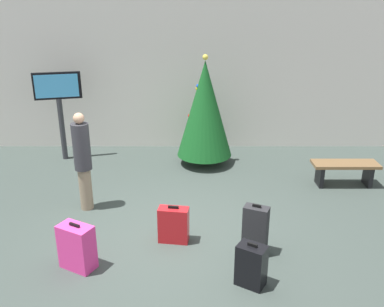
{
  "coord_description": "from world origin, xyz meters",
  "views": [
    {
      "loc": [
        0.34,
        -5.54,
        3.5
      ],
      "look_at": [
        0.32,
        1.38,
        0.9
      ],
      "focal_mm": 38.75,
      "sensor_mm": 36.0,
      "label": 1
    }
  ],
  "objects": [
    {
      "name": "ground_plane",
      "position": [
        0.0,
        0.0,
        0.0
      ],
      "size": [
        16.0,
        16.0,
        0.0
      ],
      "primitive_type": "plane",
      "color": "#38423D"
    },
    {
      "name": "waiting_bench",
      "position": [
        3.35,
        1.98,
        0.35
      ],
      "size": [
        1.28,
        0.44,
        0.48
      ],
      "color": "brown",
      "rests_on": "ground_plane"
    },
    {
      "name": "suitcase_0",
      "position": [
        -1.23,
        -0.71,
        0.32
      ],
      "size": [
        0.55,
        0.46,
        0.68
      ],
      "color": "#E5388C",
      "rests_on": "ground_plane"
    },
    {
      "name": "flight_info_kiosk",
      "position": [
        -2.6,
        3.44,
        1.43
      ],
      "size": [
        1.01,
        0.33,
        2.0
      ],
      "color": "#333338",
      "rests_on": "ground_plane"
    },
    {
      "name": "suitcase_3",
      "position": [
        0.06,
        -0.05,
        0.28
      ],
      "size": [
        0.48,
        0.27,
        0.6
      ],
      "color": "#B2191E",
      "rests_on": "ground_plane"
    },
    {
      "name": "suitcase_2",
      "position": [
        1.25,
        -0.36,
        0.37
      ],
      "size": [
        0.4,
        0.32,
        0.78
      ],
      "color": "#232326",
      "rests_on": "ground_plane"
    },
    {
      "name": "suitcase_1",
      "position": [
        1.1,
        -1.08,
        0.29
      ],
      "size": [
        0.44,
        0.4,
        0.61
      ],
      "color": "black",
      "rests_on": "ground_plane"
    },
    {
      "name": "traveller_0",
      "position": [
        -1.52,
        1.01,
        0.93
      ],
      "size": [
        0.4,
        0.4,
        1.75
      ],
      "color": "gray",
      "rests_on": "ground_plane"
    },
    {
      "name": "holiday_tree",
      "position": [
        0.62,
        3.13,
        1.26
      ],
      "size": [
        1.2,
        1.2,
        2.42
      ],
      "color": "#4C3319",
      "rests_on": "ground_plane"
    },
    {
      "name": "back_wall",
      "position": [
        0.0,
        4.39,
        1.78
      ],
      "size": [
        16.0,
        0.2,
        3.55
      ],
      "primitive_type": "cube",
      "color": "beige",
      "rests_on": "ground_plane"
    }
  ]
}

